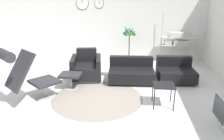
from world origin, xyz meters
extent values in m
plane|color=silver|center=(0.00, 0.00, 0.00)|extent=(12.00, 12.00, 0.00)
cube|color=silver|center=(0.00, 3.17, 1.40)|extent=(12.00, 0.06, 2.80)
cylinder|color=black|center=(-1.19, 3.13, 1.99)|extent=(0.45, 0.01, 0.45)
cylinder|color=white|center=(-1.19, 3.12, 1.99)|extent=(0.43, 0.02, 0.43)
cube|color=black|center=(-1.19, 3.11, 2.05)|extent=(0.01, 0.01, 0.13)
cylinder|color=black|center=(-0.59, 3.13, 1.97)|extent=(0.32, 0.01, 0.32)
cylinder|color=white|center=(-0.59, 3.12, 1.97)|extent=(0.30, 0.02, 0.30)
cube|color=black|center=(-0.59, 3.11, 2.02)|extent=(0.01, 0.01, 0.09)
cylinder|color=gray|center=(-0.15, -0.28, 0.00)|extent=(2.07, 2.07, 0.01)
cylinder|color=#BCBCC1|center=(-1.34, -0.31, 0.01)|extent=(0.62, 0.62, 0.02)
cylinder|color=#BCBCC1|center=(-1.34, -0.31, 0.18)|extent=(0.06, 0.06, 0.31)
cube|color=#2D2D33|center=(-1.34, -0.31, 0.37)|extent=(0.82, 0.81, 0.06)
cube|color=#2D2D33|center=(-1.67, -0.71, 0.76)|extent=(0.79, 0.78, 0.74)
cylinder|color=#2D2D33|center=(-1.82, -0.89, 1.12)|extent=(0.55, 0.50, 0.21)
cylinder|color=#BCBCC1|center=(-0.89, 0.22, 0.01)|extent=(0.36, 0.36, 0.02)
cylinder|color=#BCBCC1|center=(-0.89, 0.22, 0.17)|extent=(0.05, 0.05, 0.30)
cube|color=#2D2D33|center=(-0.89, 0.22, 0.35)|extent=(0.52, 0.44, 0.06)
cube|color=silver|center=(-0.65, 0.94, 0.03)|extent=(0.77, 0.83, 0.06)
cube|color=black|center=(-0.65, 0.94, 0.23)|extent=(0.70, 0.98, 0.34)
cube|color=black|center=(-0.70, 1.30, 0.60)|extent=(0.59, 0.27, 0.39)
cube|color=black|center=(-0.31, 0.99, 0.34)|extent=(0.26, 0.91, 0.56)
cube|color=black|center=(-0.99, 0.89, 0.34)|extent=(0.26, 0.91, 0.56)
cube|color=black|center=(0.61, 0.85, 0.03)|extent=(1.12, 0.78, 0.05)
cube|color=black|center=(0.61, 0.85, 0.20)|extent=(1.25, 0.92, 0.30)
cube|color=black|center=(0.59, 1.18, 0.48)|extent=(1.21, 0.26, 0.27)
cube|color=black|center=(1.80, 0.98, 0.03)|extent=(0.90, 0.77, 0.05)
cube|color=black|center=(1.80, 0.98, 0.20)|extent=(1.00, 0.91, 0.30)
cube|color=black|center=(1.79, 1.31, 0.48)|extent=(0.97, 0.25, 0.27)
cube|color=black|center=(1.28, -0.51, 0.47)|extent=(0.44, 0.44, 0.02)
cylinder|color=black|center=(1.09, -0.71, 0.23)|extent=(0.02, 0.02, 0.46)
cylinder|color=black|center=(1.48, -0.71, 0.23)|extent=(0.02, 0.02, 0.46)
cylinder|color=black|center=(1.09, -0.31, 0.23)|extent=(0.02, 0.02, 0.46)
cylinder|color=black|center=(1.48, -0.31, 0.23)|extent=(0.02, 0.02, 0.46)
cube|color=#282D33|center=(2.12, -1.27, 0.38)|extent=(0.01, 0.48, 0.37)
cylinder|color=#333338|center=(0.50, 2.46, 0.12)|extent=(0.32, 0.32, 0.24)
cylinder|color=#382819|center=(0.50, 2.46, 0.23)|extent=(0.30, 0.30, 0.02)
cylinder|color=brown|center=(0.50, 2.46, 0.62)|extent=(0.04, 0.04, 0.78)
cone|color=#2D6B33|center=(0.65, 2.49, 1.09)|extent=(0.16, 0.35, 0.24)
cone|color=#2D6B33|center=(0.56, 2.55, 1.12)|extent=(0.29, 0.23, 0.29)
cone|color=#2D6B33|center=(0.43, 2.59, 1.13)|extent=(0.35, 0.26, 0.31)
cone|color=#2D6B33|center=(0.39, 2.45, 1.14)|extent=(0.13, 0.32, 0.33)
cone|color=#2D6B33|center=(0.44, 2.35, 1.16)|extent=(0.34, 0.26, 0.35)
cone|color=#2D6B33|center=(0.57, 2.36, 1.13)|extent=(0.33, 0.26, 0.31)
cylinder|color=#BCBCC1|center=(1.61, 2.94, 0.86)|extent=(0.03, 0.03, 1.71)
cylinder|color=#BCBCC1|center=(2.81, 2.94, 0.86)|extent=(0.03, 0.03, 1.71)
cube|color=silver|center=(2.21, 2.82, 0.62)|extent=(1.26, 0.28, 0.02)
cube|color=silver|center=(2.21, 2.82, 0.89)|extent=(1.26, 0.28, 0.02)
cube|color=beige|center=(1.85, 2.81, 0.71)|extent=(0.28, 0.24, 0.16)
cube|color=silver|center=(2.08, 2.81, 0.98)|extent=(0.45, 0.24, 0.16)
cube|color=#B7B2A8|center=(2.21, 2.81, 0.71)|extent=(0.54, 0.24, 0.17)
camera|label=1|loc=(0.62, -4.74, 2.18)|focal=35.00mm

